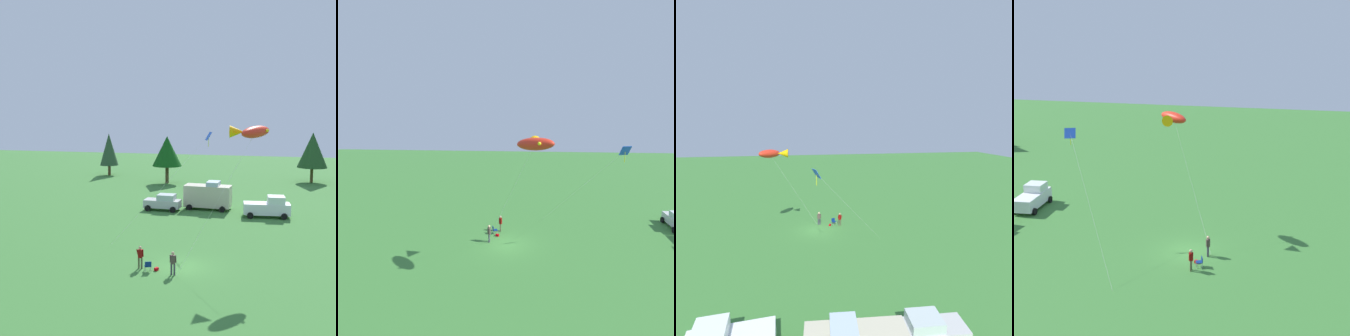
% 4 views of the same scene
% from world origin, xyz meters
% --- Properties ---
extents(ground_plane, '(160.00, 160.00, 0.00)m').
position_xyz_m(ground_plane, '(0.00, 0.00, 0.00)').
color(ground_plane, '#3A7732').
extents(person_kite_flyer, '(0.52, 0.35, 1.74)m').
position_xyz_m(person_kite_flyer, '(-0.30, -1.79, 1.02)').
color(person_kite_flyer, '#3D3949').
rests_on(person_kite_flyer, ground).
extents(folding_chair, '(0.63, 0.63, 0.82)m').
position_xyz_m(folding_chair, '(-2.23, -1.58, 0.49)').
color(folding_chair, navy).
rests_on(folding_chair, ground).
extents(person_spectator, '(0.56, 0.36, 1.74)m').
position_xyz_m(person_spectator, '(-2.98, -1.01, 1.02)').
color(person_spectator, '#4F5036').
rests_on(person_spectator, ground).
extents(backpack_on_grass, '(0.33, 0.38, 0.22)m').
position_xyz_m(backpack_on_grass, '(-1.69, -1.17, 0.11)').
color(backpack_on_grass, '#BD050C').
rests_on(backpack_on_grass, ground).
extents(car_silver_compact, '(4.29, 2.39, 1.89)m').
position_xyz_m(car_silver_compact, '(-5.78, 18.50, 0.95)').
color(car_silver_compact, beige).
rests_on(car_silver_compact, ground).
extents(van_camper_beige, '(5.54, 2.92, 3.34)m').
position_xyz_m(van_camper_beige, '(-0.77, 20.16, 1.64)').
color(van_camper_beige, beige).
rests_on(van_camper_beige, ground).
extents(truck_white_pickup, '(5.16, 2.76, 2.34)m').
position_xyz_m(truck_white_pickup, '(6.21, 17.76, 1.10)').
color(truck_white_pickup, white).
rests_on(truck_white_pickup, ground).
extents(treeline_distant, '(55.40, 10.37, 8.29)m').
position_xyz_m(treeline_distant, '(13.17, 40.15, 4.80)').
color(treeline_distant, '#523722').
rests_on(treeline_distant, ground).
extents(kite_large_fish, '(6.56, 6.12, 10.73)m').
position_xyz_m(kite_large_fish, '(4.84, 2.50, 10.17)').
color(kite_large_fish, red).
rests_on(kite_large_fish, ground).
extents(kite_diamond_blue, '(8.08, 7.01, 9.70)m').
position_xyz_m(kite_diamond_blue, '(0.29, 9.90, 8.94)').
color(kite_diamond_blue, blue).
rests_on(kite_diamond_blue, ground).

